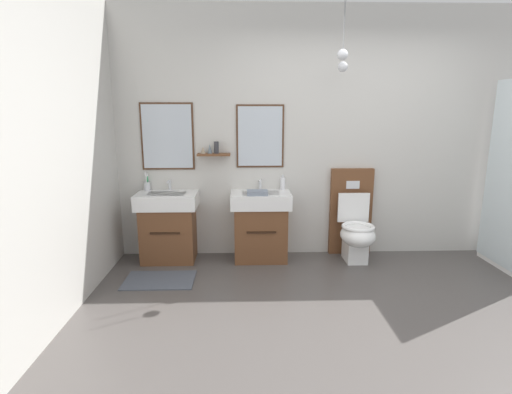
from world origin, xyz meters
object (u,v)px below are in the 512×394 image
at_px(soap_dispenser, 283,183).
at_px(folded_hand_towel, 257,193).
at_px(toilet, 354,226).
at_px(vanity_sink_right, 261,224).
at_px(vanity_sink_left, 169,225).
at_px(toothbrush_cup, 147,185).

height_order(soap_dispenser, folded_hand_towel, soap_dispenser).
height_order(toilet, folded_hand_towel, toilet).
bearing_deg(vanity_sink_right, vanity_sink_left, 180.00).
height_order(vanity_sink_left, folded_hand_towel, folded_hand_towel).
distance_m(vanity_sink_left, toilet, 2.06).
xyz_separation_m(vanity_sink_left, vanity_sink_right, (1.02, 0.00, 0.00)).
relative_size(vanity_sink_left, vanity_sink_right, 1.00).
relative_size(vanity_sink_left, toilet, 0.76).
bearing_deg(soap_dispenser, toilet, -12.21).
distance_m(vanity_sink_left, soap_dispenser, 1.35).
bearing_deg(vanity_sink_left, soap_dispenser, 6.89).
xyz_separation_m(vanity_sink_right, toothbrush_cup, (-1.26, 0.14, 0.42)).
bearing_deg(folded_hand_towel, toothbrush_cup, 167.71).
height_order(vanity_sink_right, folded_hand_towel, folded_hand_towel).
xyz_separation_m(toilet, toothbrush_cup, (-2.31, 0.16, 0.45)).
bearing_deg(toothbrush_cup, vanity_sink_right, -6.50).
bearing_deg(toilet, folded_hand_towel, -174.43).
relative_size(toilet, soap_dispenser, 5.92).
distance_m(vanity_sink_left, folded_hand_towel, 1.06).
distance_m(soap_dispenser, folded_hand_towel, 0.41).
bearing_deg(vanity_sink_left, folded_hand_towel, -7.16).
height_order(toothbrush_cup, folded_hand_towel, toothbrush_cup).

